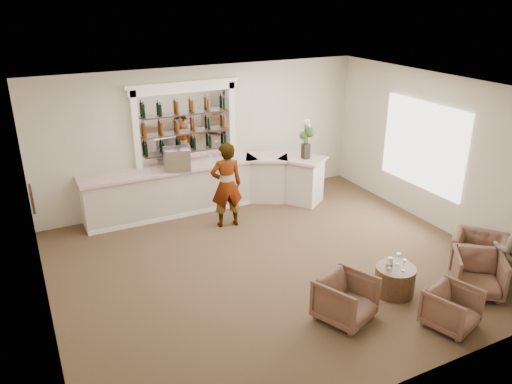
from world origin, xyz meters
TOP-DOWN VIEW (x-y plane):
  - ground at (0.00, 0.00)m, footprint 8.00×8.00m
  - room_shell at (0.16, 0.71)m, footprint 8.04×7.02m
  - bar_counter at (-0.16, 3.00)m, footprint 5.72×1.80m
  - back_bar_alcove at (-0.50, 3.41)m, footprint 2.64×0.25m
  - cocktail_table at (1.38, -1.79)m, footprint 0.68×0.68m
  - sommelier at (-0.12, 1.97)m, footprint 0.76×0.56m
  - armchair_left at (0.18, -2.01)m, footprint 1.06×1.07m
  - armchair_center at (1.53, -2.90)m, footprint 0.90×0.92m
  - armchair_right at (2.65, -2.41)m, footprint 1.13×1.14m
  - armchair_far at (3.40, -1.80)m, footprint 1.25×1.28m
  - espresso_machine at (-0.91, 2.92)m, footprint 0.64×0.57m
  - flower_vase at (2.09, 2.31)m, footprint 0.25×0.25m
  - wine_glass_bar_left at (0.48, 2.95)m, footprint 0.07×0.07m
  - wine_glass_bar_right at (-0.09, 2.94)m, footprint 0.07×0.07m
  - wine_glass_tbl_a at (1.26, -1.76)m, footprint 0.07×0.07m
  - wine_glass_tbl_b at (1.48, -1.71)m, footprint 0.07×0.07m
  - wine_glass_tbl_c at (1.42, -1.92)m, footprint 0.07×0.07m
  - napkin_holder at (1.36, -1.65)m, footprint 0.08×0.08m

SIDE VIEW (x-z plane):
  - ground at x=0.00m, z-range 0.00..0.00m
  - cocktail_table at x=1.38m, z-range 0.00..0.50m
  - armchair_far at x=3.40m, z-range 0.00..0.63m
  - armchair_center at x=1.53m, z-range 0.00..0.67m
  - armchair_right at x=2.65m, z-range 0.00..0.74m
  - armchair_left at x=0.18m, z-range 0.00..0.75m
  - napkin_holder at x=1.36m, z-range 0.50..0.62m
  - bar_counter at x=-0.16m, z-range 0.00..1.14m
  - wine_glass_tbl_a at x=1.26m, z-range 0.50..0.71m
  - wine_glass_tbl_b at x=1.48m, z-range 0.50..0.71m
  - wine_glass_tbl_c at x=1.42m, z-range 0.50..0.71m
  - sommelier at x=-0.12m, z-range 0.00..1.91m
  - wine_glass_bar_left at x=0.48m, z-range 1.14..1.35m
  - wine_glass_bar_right at x=-0.09m, z-range 1.14..1.35m
  - espresso_machine at x=-0.91m, z-range 1.14..1.63m
  - flower_vase at x=2.09m, z-range 1.20..2.16m
  - back_bar_alcove at x=-0.50m, z-range 0.53..3.53m
  - room_shell at x=0.16m, z-range 0.68..4.00m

